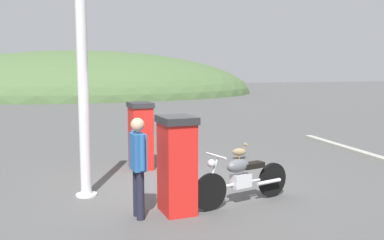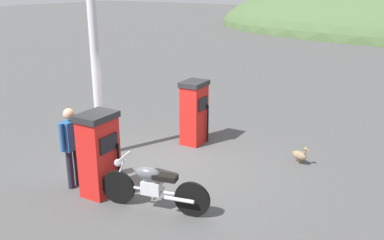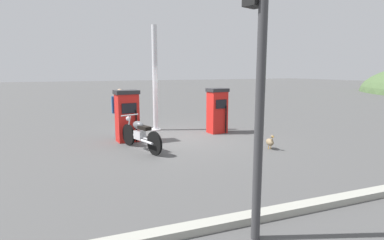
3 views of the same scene
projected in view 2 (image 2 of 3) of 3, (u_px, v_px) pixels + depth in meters
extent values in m
plane|color=#4C4C4C|center=(166.00, 168.00, 9.55)|extent=(120.00, 120.00, 0.00)
cube|color=red|center=(99.00, 157.00, 8.19)|extent=(0.55, 0.70, 1.53)
cube|color=black|center=(109.00, 143.00, 7.95)|extent=(0.06, 0.47, 0.32)
cube|color=#262628|center=(96.00, 116.00, 7.93)|extent=(0.60, 0.77, 0.12)
cylinder|color=black|center=(119.00, 168.00, 8.28)|extent=(0.05, 0.05, 0.99)
cube|color=red|center=(194.00, 115.00, 10.79)|extent=(0.53, 0.66, 1.51)
cube|color=black|center=(203.00, 104.00, 10.56)|extent=(0.06, 0.44, 0.32)
cube|color=#262628|center=(194.00, 84.00, 10.54)|extent=(0.58, 0.72, 0.12)
cylinder|color=black|center=(208.00, 123.00, 10.88)|extent=(0.05, 0.05, 0.98)
cylinder|color=black|center=(118.00, 187.00, 7.94)|extent=(0.65, 0.23, 0.66)
cylinder|color=black|center=(192.00, 199.00, 7.51)|extent=(0.65, 0.23, 0.66)
cube|color=silver|center=(152.00, 188.00, 7.71)|extent=(0.40, 0.29, 0.24)
cylinder|color=silver|center=(154.00, 191.00, 7.71)|extent=(1.06, 0.34, 0.05)
ellipsoid|color=#595B60|center=(147.00, 173.00, 7.64)|extent=(0.52, 0.34, 0.24)
cube|color=black|center=(165.00, 177.00, 7.55)|extent=(0.48, 0.31, 0.10)
cylinder|color=silver|center=(119.00, 173.00, 7.84)|extent=(0.26, 0.11, 0.57)
cylinder|color=silver|center=(122.00, 157.00, 7.71)|extent=(0.18, 0.55, 0.04)
sphere|color=silver|center=(118.00, 163.00, 7.78)|extent=(0.17, 0.17, 0.14)
cylinder|color=silver|center=(179.00, 200.00, 7.45)|extent=(0.55, 0.21, 0.07)
cylinder|color=#1E1E2D|center=(77.00, 166.00, 8.68)|extent=(0.14, 0.14, 0.80)
cylinder|color=#1E1E2D|center=(70.00, 170.00, 8.51)|extent=(0.14, 0.14, 0.80)
cube|color=#265999|center=(71.00, 135.00, 8.38)|extent=(0.24, 0.38, 0.60)
cylinder|color=#265999|center=(79.00, 130.00, 8.57)|extent=(0.10, 0.10, 0.57)
cylinder|color=#265999|center=(62.00, 138.00, 8.16)|extent=(0.10, 0.10, 0.57)
sphere|color=tan|center=(69.00, 114.00, 8.24)|extent=(0.24, 0.24, 0.22)
ellipsoid|color=#847051|center=(299.00, 155.00, 9.71)|extent=(0.41, 0.28, 0.20)
cylinder|color=#847051|center=(304.00, 155.00, 9.59)|extent=(0.07, 0.07, 0.14)
sphere|color=#847051|center=(306.00, 149.00, 9.53)|extent=(0.11, 0.11, 0.09)
cone|color=orange|center=(308.00, 150.00, 9.49)|extent=(0.07, 0.06, 0.04)
cone|color=#847051|center=(294.00, 152.00, 9.82)|extent=(0.09, 0.09, 0.07)
cylinder|color=orange|center=(300.00, 161.00, 9.78)|extent=(0.02, 0.02, 0.10)
cylinder|color=orange|center=(298.00, 162.00, 9.73)|extent=(0.02, 0.02, 0.10)
cylinder|color=silver|center=(96.00, 75.00, 9.68)|extent=(0.20, 0.20, 3.92)
cylinder|color=silver|center=(102.00, 154.00, 10.29)|extent=(0.40, 0.40, 0.04)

